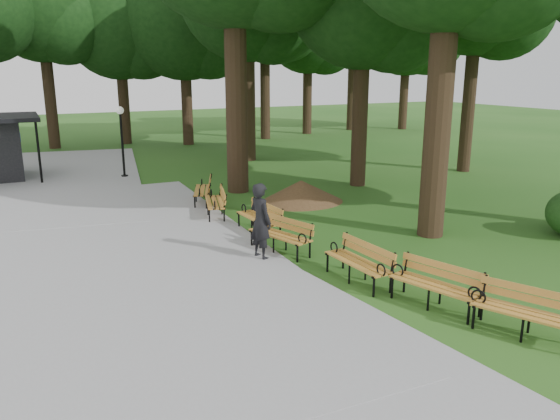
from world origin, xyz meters
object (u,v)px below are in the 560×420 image
dirt_mound (301,191)px  bench_5 (215,202)px  person (261,221)px  bench_4 (259,218)px  bench_1 (435,286)px  bench_6 (202,190)px  bench_3 (280,235)px  bench_2 (358,263)px  bench_0 (527,314)px  lamp_post (121,126)px

dirt_mound → bench_5: 3.33m
person → bench_4: person is taller
dirt_mound → bench_4: size_ratio=1.33×
bench_1 → bench_6: same height
bench_3 → bench_5: (-0.25, 4.04, 0.00)m
bench_1 → dirt_mound: bearing=150.2°
bench_5 → bench_6: bearing=-170.7°
bench_1 → bench_3: bearing=177.9°
bench_1 → bench_2: bearing=-179.5°
bench_1 → bench_4: (-1.01, 5.97, 0.00)m
person → bench_6: person is taller
dirt_mound → bench_5: bearing=-172.9°
bench_4 → bench_5: size_ratio=1.00×
person → bench_0: 6.22m
bench_4 → bench_5: same height
bench_1 → bench_3: size_ratio=1.00×
bench_0 → lamp_post: bearing=165.3°
bench_0 → bench_3: bearing=171.2°
bench_4 → dirt_mound: bearing=130.5°
bench_2 → bench_1: bearing=15.2°
bench_6 → bench_2: bearing=25.7°
bench_0 → bench_3: (-1.74, 5.93, 0.00)m
dirt_mound → bench_2: 7.38m
dirt_mound → bench_0: (-1.31, -10.37, 0.06)m
bench_4 → bench_5: 2.38m
bench_5 → bench_4: bearing=26.9°
bench_1 → bench_3: (-1.20, 4.27, 0.00)m
lamp_post → bench_4: size_ratio=1.57×
bench_5 → bench_6: size_ratio=1.00×
bench_5 → dirt_mound: bearing=113.2°
lamp_post → dirt_mound: (4.58, -7.26, -1.77)m
bench_2 → bench_3: 2.59m
person → bench_6: bearing=-18.7°
lamp_post → bench_6: lamp_post is taller
bench_0 → bench_5: 10.16m
bench_0 → bench_6: same height
bench_3 → bench_4: (0.19, 1.69, 0.00)m
person → lamp_post: (-0.90, 11.90, 1.22)m
lamp_post → bench_2: (2.14, -14.22, -1.72)m
bench_2 → bench_0: bearing=15.1°
bench_2 → bench_5: size_ratio=1.00×
bench_5 → person: bearing=11.2°
dirt_mound → person: bearing=-128.4°
lamp_post → bench_4: 10.30m
bench_1 → bench_3: same height
bench_1 → bench_4: size_ratio=1.00×
bench_3 → bench_4: bearing=155.7°
bench_1 → bench_5: bearing=172.1°
bench_0 → bench_2: same height
bench_2 → bench_5: bearing=-175.5°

